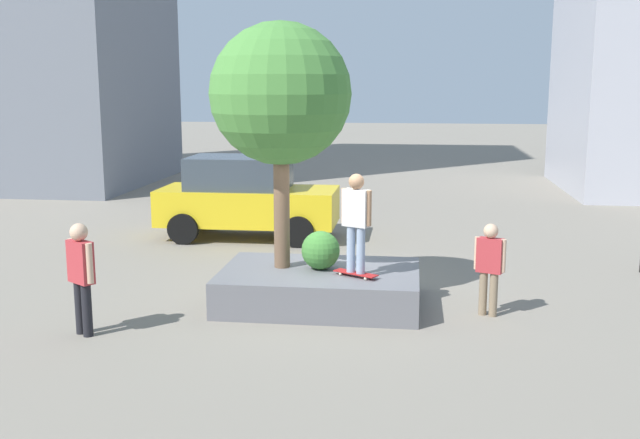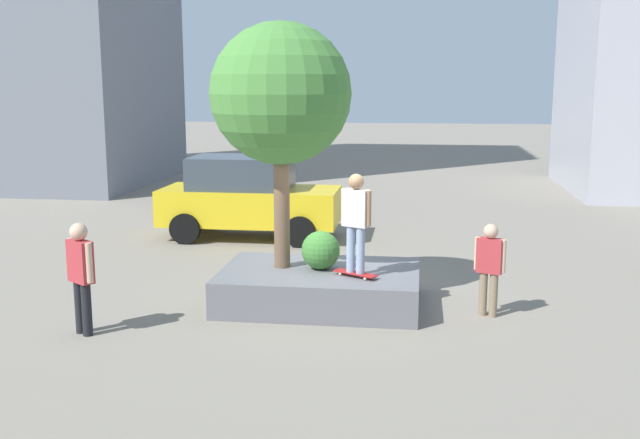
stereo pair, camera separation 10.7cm
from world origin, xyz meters
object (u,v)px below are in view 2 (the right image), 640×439
object	(u,v)px
bystander_watching	(490,263)
passerby_with_bag	(81,271)
planter_ledge	(320,287)
skateboard	(355,274)
taxi_cab	(248,197)
plaza_tree	(281,95)
skateboarder	(356,216)

from	to	relation	value
bystander_watching	passerby_with_bag	xyz separation A→B (m)	(-6.32, -1.79, 0.11)
passerby_with_bag	planter_ledge	bearing A→B (deg)	30.95
skateboard	passerby_with_bag	world-z (taller)	passerby_with_bag
skateboard	taxi_cab	size ratio (longest dim) A/B	0.18
planter_ledge	plaza_tree	world-z (taller)	plaza_tree
taxi_cab	passerby_with_bag	bearing A→B (deg)	-96.53
bystander_watching	passerby_with_bag	world-z (taller)	passerby_with_bag
taxi_cab	bystander_watching	distance (m)	7.91
planter_ledge	skateboarder	xyz separation A→B (m)	(0.66, -0.40, 1.36)
taxi_cab	passerby_with_bag	distance (m)	7.55
skateboard	planter_ledge	bearing A→B (deg)	148.97
skateboard	passerby_with_bag	size ratio (longest dim) A/B	0.45
skateboard	bystander_watching	xyz separation A→B (m)	(2.23, 0.12, 0.22)
planter_ledge	plaza_tree	xyz separation A→B (m)	(-0.70, 0.12, 3.35)
plaza_tree	planter_ledge	bearing A→B (deg)	-10.12
taxi_cab	skateboard	bearing A→B (deg)	-61.00
plaza_tree	skateboard	bearing A→B (deg)	-21.02
skateboarder	bystander_watching	xyz separation A→B (m)	(2.23, 0.12, -0.76)
skateboard	plaza_tree	bearing A→B (deg)	158.98
planter_ledge	skateboard	world-z (taller)	skateboard
plaza_tree	taxi_cab	xyz separation A→B (m)	(-1.88, 5.32, -2.62)
bystander_watching	skateboard	bearing A→B (deg)	-176.79
plaza_tree	passerby_with_bag	distance (m)	4.39
planter_ledge	skateboard	distance (m)	0.85
planter_ledge	passerby_with_bag	distance (m)	4.07
skateboard	passerby_with_bag	xyz separation A→B (m)	(-4.10, -1.66, 0.34)
taxi_cab	plaza_tree	bearing A→B (deg)	-70.53
taxi_cab	passerby_with_bag	size ratio (longest dim) A/B	2.50
skateboarder	skateboard	bearing A→B (deg)	0.00
skateboard	skateboarder	world-z (taller)	skateboarder
taxi_cab	bystander_watching	bearing A→B (deg)	-46.28
skateboarder	passerby_with_bag	xyz separation A→B (m)	(-4.10, -1.66, -0.65)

